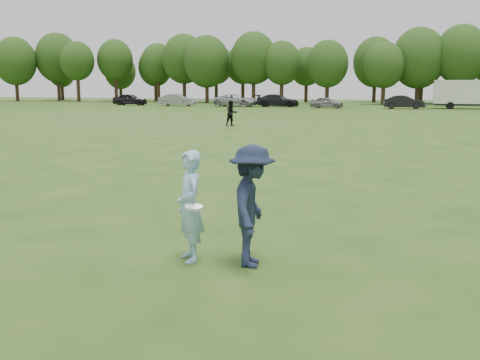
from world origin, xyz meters
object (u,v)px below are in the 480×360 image
Objects in this scene: thrower at (190,206)px; car_d at (278,101)px; defender at (252,206)px; player_far_a at (232,113)px; car_e at (327,103)px; car_f at (404,102)px; cargo_trailer at (471,93)px; car_a at (130,99)px; car_b at (177,100)px; car_c at (236,100)px.

thrower is 0.32× the size of car_d.
defender reaches higher than thrower.
thrower reaches higher than player_far_a.
defender reaches higher than player_far_a.
car_d is (-13.73, 60.33, -0.14)m from defender.
car_f reaches higher than car_e.
car_f is at bearing -166.11° from cargo_trailer.
car_a is 35.18m from car_f.
car_a is 0.50× the size of cargo_trailer.
car_e is (1.79, 30.60, -0.17)m from player_far_a.
defender is 0.40× the size of car_a.
defender is 0.47× the size of car_e.
car_b is at bearing 15.12° from defender.
car_f is (8.60, 0.59, 0.10)m from car_e.
car_b is (-26.67, 59.20, -0.13)m from defender.
car_b is at bearing 88.29° from car_e.
car_f is at bearing -84.29° from car_e.
cargo_trailer is at bearing -96.94° from car_a.
cargo_trailer is at bearing -85.31° from car_c.
car_b is at bearing 76.20° from player_far_a.
defender reaches higher than car_b.
car_f is at bearing -99.14° from car_d.
car_c is 0.61× the size of cargo_trailer.
player_far_a is 36.30m from car_b.
car_e is (-6.37, 58.06, -0.19)m from thrower.
car_a is at bearing 20.23° from defender.
player_far_a is at bearing -150.13° from car_a.
car_d is 15.09m from car_f.
car_b is (-17.55, 31.78, -0.06)m from player_far_a.
thrower reaches higher than car_e.
cargo_trailer is (7.16, 1.77, 1.02)m from car_f.
car_a reaches higher than car_d.
player_far_a is at bearing 155.90° from car_f.
car_a reaches higher than car_e.
car_a is 14.85m from car_c.
thrower is 0.19× the size of cargo_trailer.
player_far_a reaches higher than car_c.
car_c reaches higher than car_d.
car_c is 1.05× the size of car_d.
car_a is at bearing 92.73° from car_c.
defender reaches higher than car_a.
car_b is at bearing 83.13° from car_f.
car_e is 0.84× the size of car_f.
car_b is 7.68m from car_c.
car_a is 26.63m from car_e.
car_a is 0.86× the size of car_d.
car_a is at bearing 84.34° from player_far_a.
thrower is 1.02× the size of player_far_a.
cargo_trailer is at bearing 134.12° from thrower.
car_e is (-7.34, 58.03, -0.25)m from defender.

